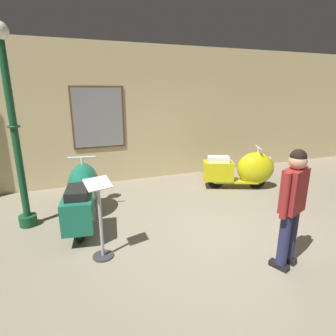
{
  "coord_description": "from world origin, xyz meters",
  "views": [
    {
      "loc": [
        -1.99,
        -3.19,
        2.2
      ],
      "look_at": [
        -0.1,
        1.75,
        0.68
      ],
      "focal_mm": 29.24,
      "sensor_mm": 36.0,
      "label": 1
    }
  ],
  "objects": [
    {
      "name": "showroom_back_wall",
      "position": [
        -0.15,
        3.39,
        1.61
      ],
      "size": [
        18.0,
        0.63,
        3.23
      ],
      "color": "#CCB784",
      "rests_on": "ground"
    },
    {
      "name": "ground_plane",
      "position": [
        0.0,
        0.0,
        0.0
      ],
      "size": [
        60.0,
        60.0,
        0.0
      ],
      "primitive_type": "plane",
      "color": "gray"
    },
    {
      "name": "scooter_0",
      "position": [
        -1.79,
        1.44,
        0.49
      ],
      "size": [
        0.77,
        1.8,
        1.07
      ],
      "rotation": [
        0.0,
        0.0,
        1.41
      ],
      "color": "black",
      "rests_on": "ground"
    },
    {
      "name": "scooter_1",
      "position": [
        1.77,
        1.78,
        0.44
      ],
      "size": [
        1.64,
        1.03,
        0.97
      ],
      "rotation": [
        0.0,
        0.0,
        -0.4
      ],
      "color": "black",
      "rests_on": "ground"
    },
    {
      "name": "lamppost",
      "position": [
        -2.69,
        1.55,
        1.62
      ],
      "size": [
        0.28,
        0.28,
        3.12
      ],
      "color": "#144728",
      "rests_on": "ground"
    },
    {
      "name": "info_stanchion",
      "position": [
        -1.65,
        0.17,
        0.47
      ],
      "size": [
        0.37,
        0.3,
        1.12
      ],
      "color": "#333338",
      "rests_on": "ground"
    },
    {
      "name": "visitor_1",
      "position": [
        0.52,
        -0.86,
        0.89
      ],
      "size": [
        0.49,
        0.34,
        1.54
      ],
      "rotation": [
        0.0,
        0.0,
        1.94
      ],
      "color": "black",
      "rests_on": "ground"
    }
  ]
}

